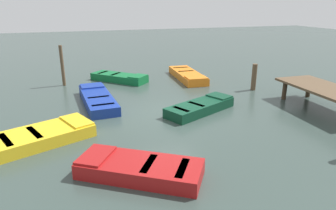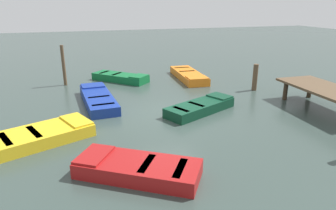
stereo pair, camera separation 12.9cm
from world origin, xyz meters
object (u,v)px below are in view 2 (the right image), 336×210
dock_segment (326,91)px  mooring_piling_mid_left (64,65)px  rowboat_blue (98,98)px  rowboat_yellow (43,135)px  rowboat_dark_green (201,107)px  rowboat_green (121,77)px  rowboat_red (137,168)px  mooring_piling_near_right (255,77)px  rowboat_orange (189,75)px

dock_segment → mooring_piling_mid_left: (-7.56, -10.37, 0.26)m
rowboat_blue → rowboat_yellow: (3.47, -2.09, 0.00)m
rowboat_dark_green → rowboat_green: bearing=85.2°
rowboat_red → rowboat_yellow: 3.89m
rowboat_blue → mooring_piling_near_right: 7.90m
rowboat_dark_green → rowboat_yellow: 6.09m
dock_segment → rowboat_red: bearing=-71.3°
rowboat_dark_green → mooring_piling_near_right: mooring_piling_near_right is taller
rowboat_orange → rowboat_red: (9.50, -5.15, 0.00)m
dock_segment → rowboat_blue: 9.77m
dock_segment → mooring_piling_near_right: 3.72m
rowboat_red → rowboat_blue: size_ratio=0.82×
rowboat_dark_green → mooring_piling_mid_left: (-6.22, -5.33, 0.87)m
mooring_piling_near_right → dock_segment: bearing=17.0°
rowboat_yellow → rowboat_blue: bearing=36.6°
dock_segment → rowboat_blue: size_ratio=1.04×
rowboat_yellow → mooring_piling_mid_left: bearing=62.1°
rowboat_green → rowboat_orange: bearing=35.7°
rowboat_red → mooring_piling_near_right: (-6.20, 7.49, 0.46)m
rowboat_orange → mooring_piling_mid_left: bearing=-92.2°
rowboat_yellow → mooring_piling_mid_left: size_ratio=1.57×
rowboat_yellow → rowboat_orange: bearing=18.0°
mooring_piling_mid_left → mooring_piling_near_right: mooring_piling_mid_left is taller
rowboat_orange → mooring_piling_near_right: bearing=38.9°
rowboat_green → mooring_piling_mid_left: bearing=-134.5°
rowboat_dark_green → dock_segment: bearing=-40.0°
rowboat_dark_green → rowboat_yellow: bearing=164.4°
rowboat_orange → rowboat_dark_green: (5.51, -1.62, 0.00)m
dock_segment → mooring_piling_mid_left: bearing=-124.6°
rowboat_green → rowboat_blue: bearing=-67.8°
rowboat_blue → mooring_piling_near_right: bearing=-95.3°
rowboat_orange → rowboat_green: (-0.70, -3.92, 0.00)m
dock_segment → rowboat_yellow: bearing=-90.3°
rowboat_green → mooring_piling_near_right: bearing=13.1°
rowboat_red → rowboat_green: bearing=-63.8°
dock_segment → rowboat_yellow: 11.08m
rowboat_red → rowboat_blue: 6.48m
rowboat_green → rowboat_blue: same height
rowboat_red → rowboat_green: (-10.20, 1.23, -0.00)m
dock_segment → rowboat_green: size_ratio=1.37×
rowboat_orange → rowboat_green: bearing=-96.4°
rowboat_orange → rowboat_blue: (3.04, -5.55, -0.00)m
rowboat_orange → rowboat_blue: same height
mooring_piling_mid_left → dock_segment: bearing=53.9°
rowboat_red → rowboat_blue: bearing=-53.4°
dock_segment → rowboat_yellow: dock_segment is taller
mooring_piling_mid_left → rowboat_red: bearing=10.0°
dock_segment → rowboat_red: 8.99m
rowboat_blue → mooring_piling_mid_left: bearing=17.1°
rowboat_red → dock_segment: bearing=-129.8°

